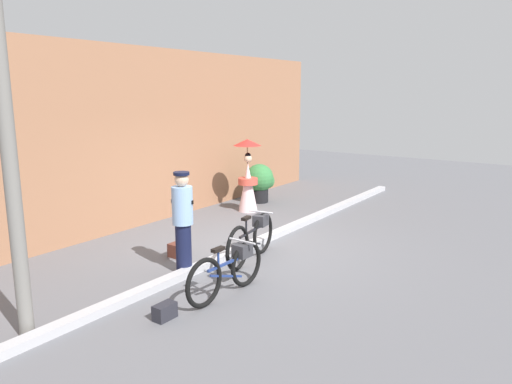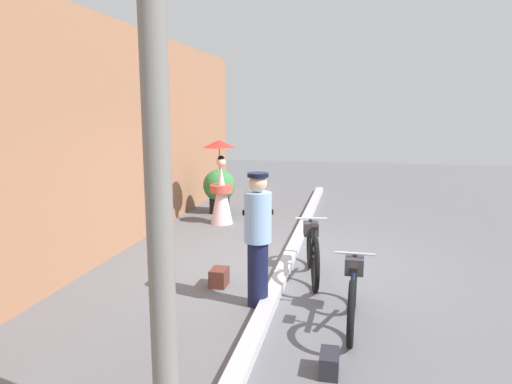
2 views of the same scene
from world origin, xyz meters
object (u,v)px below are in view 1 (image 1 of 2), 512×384
bicycle_far_side (252,237)px  person_with_parasol (248,177)px  potted_plant_by_door (260,181)px  utility_pole (8,140)px  backpack_spare (178,249)px  bicycle_near_officer (228,269)px  person_officer (183,220)px  backpack_on_pavement (165,311)px

bicycle_far_side → person_with_parasol: person_with_parasol is taller
bicycle_far_side → potted_plant_by_door: potted_plant_by_door is taller
potted_plant_by_door → utility_pole: utility_pole is taller
person_with_parasol → backpack_spare: size_ratio=5.94×
potted_plant_by_door → backpack_spare: potted_plant_by_door is taller
bicycle_near_officer → utility_pole: (-2.39, 1.28, 2.00)m
bicycle_far_side → person_officer: person_officer is taller
bicycle_far_side → backpack_spare: size_ratio=5.77×
bicycle_near_officer → person_with_parasol: size_ratio=0.92×
person_officer → backpack_spare: size_ratio=5.56×
person_with_parasol → backpack_on_pavement: 6.11m
person_officer → utility_pole: utility_pole is taller
bicycle_near_officer → person_officer: 1.31m
bicycle_near_officer → potted_plant_by_door: bearing=30.3°
bicycle_far_side → utility_pole: 4.35m
person_officer → utility_pole: (-2.68, 0.11, 1.50)m
potted_plant_by_door → utility_pole: bearing=-166.6°
bicycle_far_side → person_with_parasol: size_ratio=0.97×
backpack_spare → person_with_parasol: bearing=15.6°
backpack_on_pavement → utility_pole: size_ratio=0.06×
person_officer → person_with_parasol: (4.06, 1.64, -0.05)m
bicycle_near_officer → bicycle_far_side: 1.55m
person_officer → utility_pole: size_ratio=0.35×
person_with_parasol → utility_pole: 7.09m
bicycle_near_officer → backpack_on_pavement: 1.16m
bicycle_far_side → person_officer: 1.36m
bicycle_near_officer → backpack_spare: size_ratio=5.48×
person_with_parasol → utility_pole: bearing=-167.2°
person_with_parasol → backpack_spare: 3.75m
bicycle_far_side → utility_pole: utility_pole is taller
potted_plant_by_door → person_with_parasol: bearing=-162.5°
bicycle_near_officer → backpack_spare: bearing=65.8°
bicycle_near_officer → person_with_parasol: person_with_parasol is taller
backpack_on_pavement → backpack_spare: backpack_spare is taller
potted_plant_by_door → utility_pole: (-7.77, -1.86, 1.81)m
backpack_on_pavement → utility_pole: 2.84m
utility_pole → backpack_on_pavement: bearing=-40.4°
person_officer → utility_pole: 3.07m
bicycle_near_officer → utility_pole: utility_pole is taller
utility_pole → backpack_spare: bearing=9.7°
bicycle_far_side → backpack_spare: 1.41m
potted_plant_by_door → bicycle_near_officer: bearing=-149.7°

